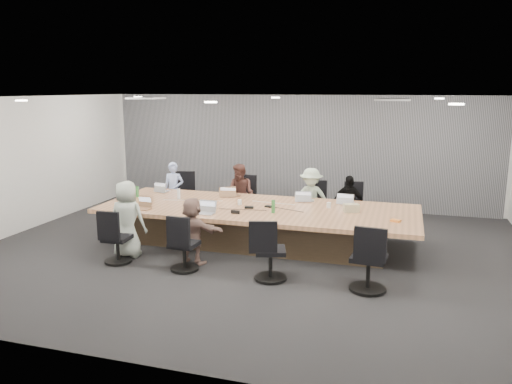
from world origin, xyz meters
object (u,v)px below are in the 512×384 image
(bottle_clear, at_px, (179,194))
(chair_6, at_px, (271,255))
(chair_0, at_px, (181,198))
(person_2, at_px, (311,199))
(person_1, at_px, (241,194))
(canvas_bag, at_px, (351,208))
(laptop_0, at_px, (163,191))
(chair_4, at_px, (117,242))
(person_0, at_px, (174,190))
(snack_packet, at_px, (396,221))
(person_3, at_px, (348,204))
(chair_5, at_px, (184,249))
(person_4, at_px, (127,219))
(chair_1, at_px, (246,202))
(laptop_2, at_px, (306,200))
(laptop_4, at_px, (143,209))
(chair_3, at_px, (350,211))
(person_5, at_px, (193,231))
(laptop_3, at_px, (345,203))
(chair_7, at_px, (369,263))
(bottle_green_right, at_px, (273,206))
(chair_2, at_px, (314,209))
(mug_brown, at_px, (132,197))
(laptop_1, at_px, (232,195))
(stapler, at_px, (235,212))
(conference_table, at_px, (257,224))
(bottle_green_left, at_px, (137,192))

(bottle_clear, bearing_deg, chair_6, -37.79)
(chair_0, relative_size, person_2, 0.63)
(person_1, relative_size, canvas_bag, 4.91)
(chair_0, bearing_deg, laptop_0, 77.65)
(chair_4, xyz_separation_m, person_0, (-0.41, 3.05, 0.29))
(snack_packet, bearing_deg, person_3, 119.94)
(chair_5, xyz_separation_m, person_4, (-1.25, 0.35, 0.32))
(chair_1, relative_size, laptop_2, 2.49)
(chair_5, bearing_deg, laptop_4, 146.82)
(bottle_clear, bearing_deg, chair_3, 24.19)
(laptop_4, bearing_deg, person_0, 107.32)
(person_2, bearing_deg, person_5, -122.49)
(laptop_3, xyz_separation_m, person_4, (-3.58, -2.15, -0.06))
(chair_7, height_order, person_5, person_5)
(bottle_green_right, bearing_deg, chair_1, 120.16)
(chair_6, relative_size, person_3, 0.66)
(chair_2, relative_size, person_4, 0.53)
(chair_2, bearing_deg, person_5, 50.54)
(chair_6, xyz_separation_m, mug_brown, (-3.37, 1.61, 0.39))
(person_2, bearing_deg, chair_2, 87.15)
(laptop_4, bearing_deg, chair_3, 41.49)
(person_5, bearing_deg, chair_5, 102.46)
(bottle_green_right, bearing_deg, laptop_0, 157.61)
(laptop_1, distance_m, person_5, 2.16)
(chair_3, distance_m, person_3, 0.42)
(person_3, height_order, canvas_bag, person_3)
(person_2, bearing_deg, canvas_bag, -54.53)
(chair_0, distance_m, chair_5, 3.78)
(person_1, bearing_deg, person_3, 12.13)
(chair_7, height_order, bottle_green_right, bottle_green_right)
(laptop_0, distance_m, person_4, 2.19)
(chair_4, height_order, person_0, person_0)
(chair_0, height_order, chair_1, chair_0)
(laptop_0, xyz_separation_m, person_4, (0.41, -2.15, -0.06))
(chair_2, relative_size, chair_4, 1.00)
(chair_1, bearing_deg, stapler, 108.93)
(chair_3, distance_m, bottle_clear, 3.67)
(person_2, distance_m, bottle_green_right, 1.76)
(chair_0, xyz_separation_m, chair_4, (0.41, -3.40, -0.05))
(chair_4, bearing_deg, laptop_2, 38.59)
(person_4, bearing_deg, conference_table, -148.40)
(person_1, bearing_deg, bottle_green_right, -42.89)
(person_0, xyz_separation_m, laptop_0, (0.00, -0.55, 0.10))
(laptop_1, height_order, laptop_4, same)
(stapler, bearing_deg, person_4, -157.28)
(laptop_1, bearing_deg, chair_4, 49.28)
(laptop_2, distance_m, bottle_green_left, 3.50)
(chair_3, distance_m, chair_5, 4.12)
(person_4, bearing_deg, person_0, -83.70)
(person_3, xyz_separation_m, bottle_green_left, (-4.22, -1.22, 0.25))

